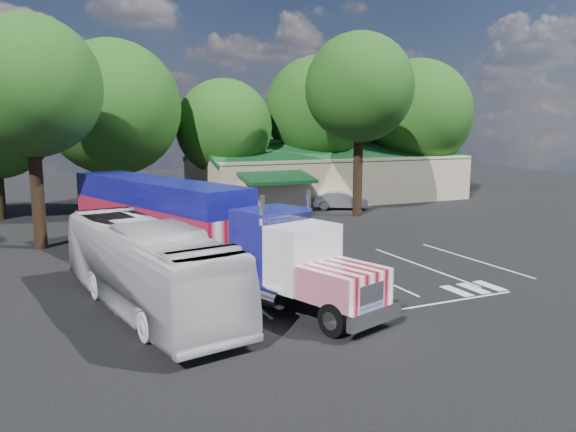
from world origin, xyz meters
name	(u,v)px	position (x,y,z in m)	size (l,w,h in m)	color
ground	(255,253)	(0.00, 0.00, 0.00)	(120.00, 120.00, 0.00)	black
event_hall	(325,175)	(13.74, 17.81, 2.21)	(24.20, 14.12, 5.55)	tan
tree_row_c	(113,108)	(-5.00, 16.20, 8.04)	(10.00, 10.00, 13.05)	black
tree_row_d	(224,127)	(4.00, 17.50, 6.58)	(8.00, 8.00, 10.60)	black
tree_row_e	(318,110)	(13.00, 18.00, 8.09)	(9.60, 9.60, 12.90)	black
tree_row_f	(417,114)	(23.00, 16.80, 7.79)	(10.40, 10.40, 13.00)	black
tree_near_left	(30,87)	(-10.50, 6.00, 8.81)	(7.60, 7.60, 12.65)	black
tree_near_right	(359,88)	(11.50, 8.50, 9.46)	(8.00, 8.00, 13.50)	black
semi_truck	(185,219)	(-4.29, -2.14, 2.45)	(8.93, 20.42, 4.33)	black
woman	(293,240)	(1.60, -1.37, 0.81)	(0.59, 0.39, 1.63)	black
bicycle	(238,219)	(1.80, 8.00, 0.49)	(0.65, 1.88, 0.99)	black
tour_bus	(147,266)	(-7.00, -7.05, 1.65)	(2.77, 11.84, 3.30)	silver
silver_sedan	(341,200)	(12.00, 11.88, 0.75)	(1.58, 4.54, 1.49)	#B7B9C0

